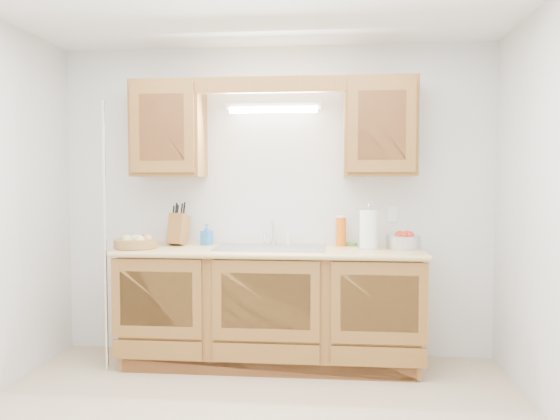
# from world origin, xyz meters

# --- Properties ---
(room) EXTENTS (3.52, 3.50, 2.50)m
(room) POSITION_xyz_m (0.00, 0.00, 1.25)
(room) COLOR tan
(room) RESTS_ON ground
(base_cabinets) EXTENTS (2.20, 0.60, 0.86)m
(base_cabinets) POSITION_xyz_m (0.00, 1.20, 0.44)
(base_cabinets) COLOR brown
(base_cabinets) RESTS_ON ground
(countertop) EXTENTS (2.30, 0.63, 0.04)m
(countertop) POSITION_xyz_m (0.00, 1.19, 0.88)
(countertop) COLOR tan
(countertop) RESTS_ON base_cabinets
(upper_cabinet_left) EXTENTS (0.55, 0.33, 0.75)m
(upper_cabinet_left) POSITION_xyz_m (-0.83, 1.33, 1.83)
(upper_cabinet_left) COLOR brown
(upper_cabinet_left) RESTS_ON room
(upper_cabinet_right) EXTENTS (0.55, 0.33, 0.75)m
(upper_cabinet_right) POSITION_xyz_m (0.83, 1.33, 1.83)
(upper_cabinet_right) COLOR brown
(upper_cabinet_right) RESTS_ON room
(valance) EXTENTS (2.20, 0.05, 0.12)m
(valance) POSITION_xyz_m (0.00, 1.19, 2.14)
(valance) COLOR brown
(valance) RESTS_ON room
(fluorescent_fixture) EXTENTS (0.76, 0.08, 0.08)m
(fluorescent_fixture) POSITION_xyz_m (0.00, 1.42, 2.00)
(fluorescent_fixture) COLOR white
(fluorescent_fixture) RESTS_ON room
(sink) EXTENTS (0.84, 0.46, 0.36)m
(sink) POSITION_xyz_m (0.00, 1.21, 0.83)
(sink) COLOR #9E9EA3
(sink) RESTS_ON countertop
(wire_shelf_pole) EXTENTS (0.03, 0.03, 2.00)m
(wire_shelf_pole) POSITION_xyz_m (-1.20, 0.94, 1.00)
(wire_shelf_pole) COLOR silver
(wire_shelf_pole) RESTS_ON ground
(outlet_plate) EXTENTS (0.08, 0.01, 0.12)m
(outlet_plate) POSITION_xyz_m (0.95, 1.49, 1.15)
(outlet_plate) COLOR white
(outlet_plate) RESTS_ON room
(fruit_basket) EXTENTS (0.36, 0.36, 0.10)m
(fruit_basket) POSITION_xyz_m (-1.03, 1.11, 0.95)
(fruit_basket) COLOR #A07640
(fruit_basket) RESTS_ON countertop
(knife_block) EXTENTS (0.16, 0.22, 0.36)m
(knife_block) POSITION_xyz_m (-0.76, 1.34, 1.03)
(knife_block) COLOR brown
(knife_block) RESTS_ON countertop
(orange_canister) EXTENTS (0.10, 0.10, 0.24)m
(orange_canister) POSITION_xyz_m (0.54, 1.40, 1.02)
(orange_canister) COLOR #D95A0C
(orange_canister) RESTS_ON countertop
(soap_bottle) EXTENTS (0.10, 0.10, 0.17)m
(soap_bottle) POSITION_xyz_m (-0.54, 1.38, 0.98)
(soap_bottle) COLOR blue
(soap_bottle) RESTS_ON countertop
(sponge) EXTENTS (0.13, 0.10, 0.02)m
(sponge) POSITION_xyz_m (0.61, 1.44, 0.91)
(sponge) COLOR #CC333F
(sponge) RESTS_ON countertop
(paper_towel) EXTENTS (0.18, 0.18, 0.35)m
(paper_towel) POSITION_xyz_m (0.75, 1.23, 1.04)
(paper_towel) COLOR silver
(paper_towel) RESTS_ON countertop
(apple_bowl) EXTENTS (0.35, 0.35, 0.14)m
(apple_bowl) POSITION_xyz_m (1.01, 1.26, 0.96)
(apple_bowl) COLOR silver
(apple_bowl) RESTS_ON countertop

